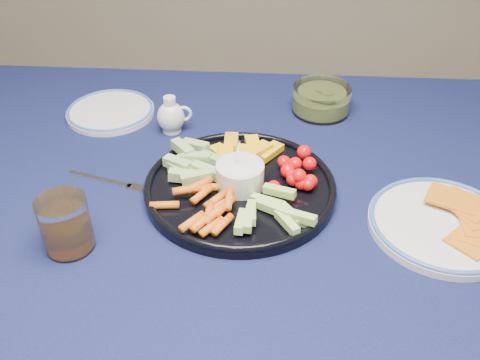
# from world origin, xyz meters

# --- Properties ---
(dining_table) EXTENTS (1.67, 1.07, 0.75)m
(dining_table) POSITION_xyz_m (0.00, 0.00, 0.66)
(dining_table) COLOR #4F2D1A
(dining_table) RESTS_ON ground
(crudite_platter) EXTENTS (0.33, 0.33, 0.11)m
(crudite_platter) POSITION_xyz_m (0.06, 0.06, 0.76)
(crudite_platter) COLOR black
(crudite_platter) RESTS_ON dining_table
(creamer_pitcher) EXTENTS (0.07, 0.06, 0.08)m
(creamer_pitcher) POSITION_xyz_m (-0.09, 0.25, 0.78)
(creamer_pitcher) COLOR silver
(creamer_pitcher) RESTS_ON dining_table
(pickle_bowl) EXTENTS (0.12, 0.12, 0.06)m
(pickle_bowl) POSITION_xyz_m (0.22, 0.35, 0.77)
(pickle_bowl) COLOR white
(pickle_bowl) RESTS_ON dining_table
(cheese_plate) EXTENTS (0.23, 0.23, 0.03)m
(cheese_plate) POSITION_xyz_m (0.39, -0.01, 0.76)
(cheese_plate) COLOR silver
(cheese_plate) RESTS_ON dining_table
(juice_tumbler) EXTENTS (0.07, 0.07, 0.09)m
(juice_tumbler) POSITION_xyz_m (-0.18, -0.10, 0.78)
(juice_tumbler) COLOR white
(juice_tumbler) RESTS_ON dining_table
(fork_left) EXTENTS (0.15, 0.06, 0.00)m
(fork_left) POSITION_xyz_m (-0.16, 0.07, 0.75)
(fork_left) COLOR white
(fork_left) RESTS_ON dining_table
(fork_right) EXTENTS (0.17, 0.10, 0.00)m
(fork_right) POSITION_xyz_m (0.41, -0.07, 0.75)
(fork_right) COLOR white
(fork_right) RESTS_ON dining_table
(side_plate_extra) EXTENTS (0.18, 0.18, 0.02)m
(side_plate_extra) POSITION_xyz_m (-0.23, 0.31, 0.75)
(side_plate_extra) COLOR silver
(side_plate_extra) RESTS_ON dining_table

